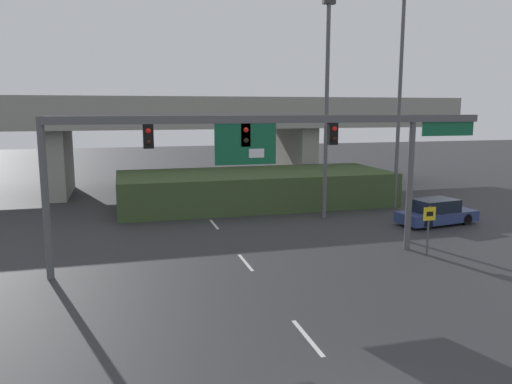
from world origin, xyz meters
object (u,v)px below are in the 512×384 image
at_px(highway_light_pole_far, 327,106).
at_px(speed_limit_sign, 429,223).
at_px(highway_light_pole_near, 399,99).
at_px(parked_sedan_near_right, 436,213).
at_px(signal_gantry, 272,142).

bearing_deg(highway_light_pole_far, speed_limit_sign, -79.79).
xyz_separation_m(highway_light_pole_near, parked_sedan_near_right, (-0.33, -5.02, -6.49)).
relative_size(signal_gantry, highway_light_pole_far, 1.51).
bearing_deg(signal_gantry, speed_limit_sign, -7.87).
height_order(signal_gantry, highway_light_pole_far, highway_light_pole_far).
bearing_deg(parked_sedan_near_right, highway_light_pole_near, 77.72).
distance_m(signal_gantry, speed_limit_sign, 8.04).
height_order(highway_light_pole_far, parked_sedan_near_right, highway_light_pole_far).
distance_m(signal_gantry, highway_light_pole_near, 14.76).
distance_m(highway_light_pole_near, parked_sedan_near_right, 8.20).
bearing_deg(speed_limit_sign, highway_light_pole_far, 100.21).
distance_m(speed_limit_sign, parked_sedan_near_right, 6.54).
relative_size(speed_limit_sign, highway_light_pole_far, 0.18).
xyz_separation_m(signal_gantry, highway_light_pole_near, (11.41, 9.15, 2.02)).
bearing_deg(speed_limit_sign, highway_light_pole_near, 66.89).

